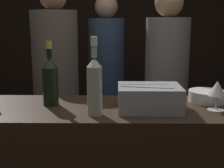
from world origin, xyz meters
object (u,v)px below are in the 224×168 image
wine_glass (217,89)px  person_grey_polo (56,86)px  ice_bin_with_bottles (149,97)px  person_blond_tee (107,77)px  person_in_hoodie (166,90)px  champagne_bottle (50,80)px  bowl_white (207,96)px  white_wine_bottle (94,84)px

wine_glass → person_grey_polo: (-0.98, 0.84, -0.16)m
ice_bin_with_bottles → person_grey_polo: person_grey_polo is taller
person_blond_tee → person_grey_polo: size_ratio=0.97×
person_in_hoodie → champagne_bottle: bearing=111.2°
ice_bin_with_bottles → person_grey_polo: size_ratio=0.18×
ice_bin_with_bottles → person_blond_tee: person_blond_tee is taller
champagne_bottle → ice_bin_with_bottles: bearing=-8.8°
bowl_white → person_grey_polo: (-0.98, 0.67, -0.08)m
bowl_white → white_wine_bottle: white_wine_bottle is taller
person_grey_polo → white_wine_bottle: bearing=-98.4°
champagne_bottle → person_blond_tee: 1.33m
person_in_hoodie → person_blond_tee: size_ratio=1.00×
bowl_white → person_grey_polo: size_ratio=0.12×
ice_bin_with_bottles → bowl_white: ice_bin_with_bottles is taller
person_in_hoodie → person_grey_polo: 0.86m
wine_glass → white_wine_bottle: (-0.61, -0.09, 0.04)m
white_wine_bottle → person_blond_tee: person_blond_tee is taller
person_grey_polo → bowl_white: bearing=-64.1°
person_blond_tee → person_grey_polo: 0.66m
white_wine_bottle → person_in_hoodie: bearing=61.3°
ice_bin_with_bottles → champagne_bottle: bearing=171.2°
white_wine_bottle → person_grey_polo: (-0.37, 0.93, -0.21)m
wine_glass → white_wine_bottle: 0.62m
person_grey_polo → person_blond_tee: bearing=25.1°
white_wine_bottle → person_blond_tee: bearing=89.5°
white_wine_bottle → person_in_hoodie: (0.49, 0.89, -0.23)m
ice_bin_with_bottles → person_blond_tee: bearing=100.7°
person_in_hoodie → white_wine_bottle: bearing=128.5°
champagne_bottle → white_wine_bottle: white_wine_bottle is taller
ice_bin_with_bottles → wine_glass: 0.35m
champagne_bottle → person_in_hoodie: size_ratio=0.20×
wine_glass → ice_bin_with_bottles: bearing=177.8°
bowl_white → white_wine_bottle: bearing=-157.3°
ice_bin_with_bottles → white_wine_bottle: 0.30m
ice_bin_with_bottles → bowl_white: bearing=24.9°
bowl_white → ice_bin_with_bottles: bearing=-155.1°
person_in_hoodie → wine_glass: bearing=166.0°
champagne_bottle → white_wine_bottle: 0.31m
champagne_bottle → person_grey_polo: bearing=98.8°
wine_glass → person_in_hoodie: (-0.13, 0.81, -0.19)m
wine_glass → person_grey_polo: size_ratio=0.08×
champagne_bottle → person_blond_tee: bearing=78.5°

